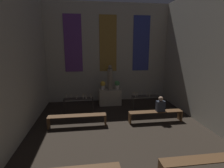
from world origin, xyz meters
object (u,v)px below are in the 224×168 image
Objects in this scene: flower_vase_right at (117,84)px; person_seated at (160,105)px; statue at (110,78)px; candle_rack_left at (79,101)px; flower_vase_left at (103,85)px; pew_back_left at (77,118)px; altar at (110,97)px; pew_back_right at (155,114)px; candle_rack_right at (146,98)px; pew_second_right at (205,163)px.

flower_vase_right is 2.95m from person_seated.
statue is 0.96× the size of candle_rack_left.
pew_back_left is at bearing -116.76° from flower_vase_left.
altar is at bearing 35.20° from candle_rack_left.
altar is 2.57× the size of flower_vase_left.
flower_vase_left is 0.79m from flower_vase_right.
flower_vase_left is 3.41m from person_seated.
pew_back_right is 3.58× the size of person_seated.
statue is 2.20m from candle_rack_right.
flower_vase_left is at bearing 63.24° from pew_back_left.
candle_rack_right is at bearing -35.24° from altar.
altar is 0.82m from flower_vase_left.
flower_vase_right is 2.42m from candle_rack_left.
flower_vase_right is 0.34× the size of candle_rack_left.
statue reaches higher than flower_vase_left.
candle_rack_left is at bearing -137.23° from flower_vase_left.
pew_second_right is at bearing -89.93° from candle_rack_right.
flower_vase_left is at bearing 109.56° from pew_second_right.
candle_rack_right is at bearing 22.03° from pew_back_left.
pew_second_right is 3.32m from person_seated.
candle_rack_right reaches higher than pew_back_left.
statue is 3.23m from person_seated.
flower_vase_left reaches higher than candle_rack_right.
pew_back_right is at bearing -21.99° from candle_rack_left.
candle_rack_right reaches higher than pew_back_right.
flower_vase_left is (-0.40, 0.00, -0.36)m from statue.
pew_back_left is (-1.67, -2.52, -0.09)m from altar.
candle_rack_left is 0.60× the size of pew_back_left.
flower_vase_left reaches higher than candle_rack_left.
person_seated is (2.27, -2.52, -0.40)m from flower_vase_left.
person_seated is (1.87, -2.52, -0.76)m from statue.
flower_vase_right is at bearing 0.00° from flower_vase_left.
candle_rack_left is 0.60× the size of pew_second_right.
pew_second_right is at bearing -73.98° from statue.
flower_vase_left is at bearing 131.94° from person_seated.
candle_rack_right is at bearing -35.24° from statue.
pew_back_right is 0.45m from person_seated.
pew_second_right is (1.27, -5.81, -0.81)m from flower_vase_right.
person_seated is at bearing 86.48° from pew_second_right.
pew_back_left is (-2.06, -2.52, -0.81)m from flower_vase_right.
flower_vase_left is at bearing 180.00° from flower_vase_right.
statue is 0.57× the size of pew_second_right.
flower_vase_left is 6.22m from pew_second_right.
pew_back_right is at bearing -56.52° from altar.
candle_rack_left reaches higher than pew_back_right.
flower_vase_left is at bearing 180.00° from statue.
person_seated is (1.47, -2.52, -0.40)m from flower_vase_right.
pew_second_right is 1.00× the size of pew_back_right.
flower_vase_left is 2.94m from pew_back_left.
pew_back_left is at bearing -157.97° from candle_rack_right.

